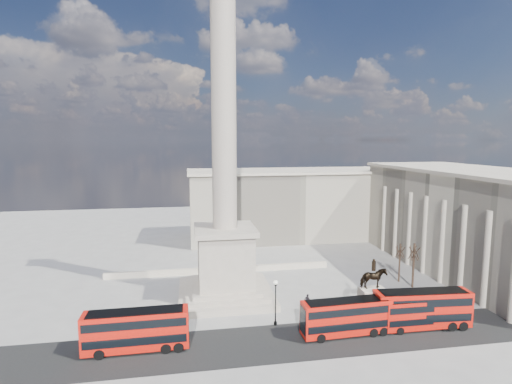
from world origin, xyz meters
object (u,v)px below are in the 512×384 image
Objects in this scene: equestrian_statue at (372,300)px; red_bus_b at (347,317)px; victorian_lamp at (276,299)px; pedestrian_walking at (387,302)px; pedestrian_crossing at (308,301)px; nelsons_column at (225,213)px; pedestrian_standing at (437,309)px; red_bus_a at (137,330)px; red_bus_c at (422,309)px; red_bus_d at (421,313)px.

red_bus_b is at bearing -148.67° from equestrian_statue.
victorian_lamp is 3.83× the size of pedestrian_walking.
pedestrian_walking is at bearing 9.50° from victorian_lamp.
pedestrian_walking is at bearing -129.22° from pedestrian_crossing.
pedestrian_walking is 11.37m from pedestrian_crossing.
nelsons_column is 5.86× the size of equestrian_statue.
pedestrian_standing is (14.30, 3.12, -1.47)m from red_bus_b.
victorian_lamp reaches higher than pedestrian_standing.
pedestrian_walking is 0.81× the size of pedestrian_crossing.
pedestrian_crossing is (11.17, -5.91, -11.95)m from nelsons_column.
red_bus_c is at bearing -1.10° from red_bus_a.
nelsons_column reaches higher than red_bus_b.
nelsons_column reaches higher than red_bus_c.
red_bus_a is 6.03× the size of pedestrian_crossing.
equestrian_statue is at bearing -32.91° from nelsons_column.
pedestrian_standing is (9.57, 0.25, -2.10)m from equestrian_statue.
pedestrian_walking is at bearing 10.15° from red_bus_a.
pedestrian_crossing is at bearing 39.22° from victorian_lamp.
nelsons_column is 22.49m from red_bus_b.
red_bus_b is at bearing -26.94° from victorian_lamp.
red_bus_a is 23.97m from pedestrian_crossing.
victorian_lamp reaches higher than pedestrian_crossing.
equestrian_statue reaches higher than pedestrian_walking.
nelsons_column is at bearing 152.57° from red_bus_c.
red_bus_c is at bearing -26.22° from equestrian_statue.
red_bus_b is 0.91× the size of red_bus_c.
pedestrian_walking is at bearing 43.39° from equestrian_statue.
pedestrian_crossing is at bearing 19.49° from red_bus_a.
red_bus_d is at bearing -32.29° from nelsons_column.
red_bus_c is at bearing -106.08° from pedestrian_walking.
victorian_lamp is at bearing 11.36° from red_bus_a.
victorian_lamp is (-17.82, 4.13, 1.43)m from red_bus_d.
red_bus_c reaches higher than pedestrian_walking.
nelsons_column is 32.34m from pedestrian_standing.
pedestrian_standing is (5.33, -3.76, 0.09)m from pedestrian_walking.
victorian_lamp is 3.43× the size of pedestrian_standing.
red_bus_a is 34.59m from red_bus_d.
nelsons_column is 31.89× the size of pedestrian_walking.
red_bus_b is 1.31× the size of equestrian_statue.
red_bus_c is 7.83× the size of pedestrian_walking.
red_bus_b is 1.13× the size of red_bus_d.
pedestrian_standing is (39.03, 2.61, -1.60)m from red_bus_a.
victorian_lamp is (16.76, 3.54, 1.05)m from red_bus_a.
red_bus_c is 0.65m from red_bus_d.
red_bus_b is 11.41m from pedestrian_walking.
nelsons_column is 28.56× the size of pedestrian_standing.
equestrian_statue is (4.73, 2.88, 0.62)m from red_bus_b.
pedestrian_walking is 0.90× the size of pedestrian_standing.
red_bus_c is 18.60m from victorian_lamp.
nelsons_column is 29.56m from red_bus_c.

